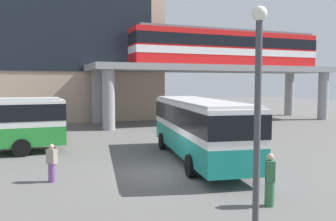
{
  "coord_description": "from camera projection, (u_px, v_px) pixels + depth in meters",
  "views": [
    {
      "loc": [
        -5.5,
        -14.8,
        4.11
      ],
      "look_at": [
        3.33,
        7.76,
        2.2
      ],
      "focal_mm": 37.76,
      "sensor_mm": 36.0,
      "label": 1
    }
  ],
  "objects": [
    {
      "name": "bicycle_orange",
      "position": [
        227.0,
        122.0,
        33.51
      ],
      "size": [
        1.76,
        0.44,
        1.04
      ],
      "color": "black",
      "rests_on": "ground_plane"
    },
    {
      "name": "train",
      "position": [
        228.0,
        48.0,
        37.71
      ],
      "size": [
        21.3,
        2.96,
        3.84
      ],
      "color": "red",
      "rests_on": "elevated_platform"
    },
    {
      "name": "bicycle_blue",
      "position": [
        204.0,
        124.0,
        32.32
      ],
      "size": [
        1.79,
        0.08,
        1.04
      ],
      "color": "black",
      "rests_on": "ground_plane"
    },
    {
      "name": "bicycle_brown",
      "position": [
        191.0,
        129.0,
        28.83
      ],
      "size": [
        1.66,
        0.79,
        1.04
      ],
      "color": "black",
      "rests_on": "ground_plane"
    },
    {
      "name": "pedestrian_waiting_near_stop",
      "position": [
        52.0,
        164.0,
        14.61
      ],
      "size": [
        0.47,
        0.47,
        1.58
      ],
      "color": "#724C8C",
      "rests_on": "ground_plane"
    },
    {
      "name": "elevated_platform",
      "position": [
        216.0,
        74.0,
        37.39
      ],
      "size": [
        26.58,
        7.16,
        5.85
      ],
      "color": "gray",
      "rests_on": "ground_plane"
    },
    {
      "name": "bus_main",
      "position": [
        198.0,
        123.0,
        18.5
      ],
      "size": [
        4.36,
        11.31,
        3.22
      ],
      "color": "teal",
      "rests_on": "ground_plane"
    },
    {
      "name": "bicycle_black",
      "position": [
        170.0,
        128.0,
        29.57
      ],
      "size": [
        1.79,
        0.06,
        1.04
      ],
      "color": "black",
      "rests_on": "ground_plane"
    },
    {
      "name": "station_building",
      "position": [
        10.0,
        32.0,
        39.02
      ],
      "size": [
        31.67,
        13.27,
        19.46
      ],
      "color": "tan",
      "rests_on": "ground_plane"
    },
    {
      "name": "lamp_post",
      "position": [
        258.0,
        108.0,
        8.45
      ],
      "size": [
        0.36,
        0.36,
        5.91
      ],
      "color": "#3F3F44",
      "rests_on": "ground_plane"
    },
    {
      "name": "pedestrian_at_kerb",
      "position": [
        270.0,
        181.0,
        11.72
      ],
      "size": [
        0.41,
        0.47,
        1.78
      ],
      "color": "#33663F",
      "rests_on": "ground_plane"
    },
    {
      "name": "bicycle_red",
      "position": [
        246.0,
        124.0,
        31.95
      ],
      "size": [
        1.78,
        0.35,
        1.04
      ],
      "color": "black",
      "rests_on": "ground_plane"
    },
    {
      "name": "ground_plane",
      "position": [
        113.0,
        140.0,
        25.34
      ],
      "size": [
        120.0,
        120.0,
        0.0
      ],
      "primitive_type": "plane",
      "color": "#605E5B"
    }
  ]
}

